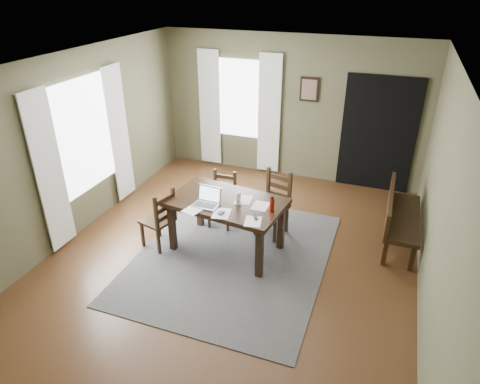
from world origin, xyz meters
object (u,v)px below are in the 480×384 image
at_px(chair_end, 160,220).
at_px(bench, 398,214).
at_px(water_bottle, 272,205).
at_px(laptop, 207,200).
at_px(dining_table, 226,207).
at_px(chair_back_right, 273,204).
at_px(chair_back_left, 223,200).

xyz_separation_m(chair_end, bench, (3.23, 1.30, 0.04)).
relative_size(chair_end, water_bottle, 4.09).
xyz_separation_m(chair_end, laptop, (0.73, 0.09, 0.41)).
bearing_deg(laptop, water_bottle, 9.43).
distance_m(dining_table, chair_back_right, 0.87).
bearing_deg(dining_table, chair_end, -156.47).
distance_m(chair_back_left, bench, 2.65).
bearing_deg(chair_back_left, chair_end, -126.15).
distance_m(chair_end, water_bottle, 1.69).
bearing_deg(laptop, chair_end, -169.73).
bearing_deg(chair_back_left, chair_back_right, -0.00).
bearing_deg(bench, chair_end, 111.99).
bearing_deg(chair_end, chair_back_right, 138.81).
relative_size(chair_end, chair_back_left, 1.06).
xyz_separation_m(chair_back_left, chair_back_right, (0.83, 0.04, 0.06)).
xyz_separation_m(chair_end, water_bottle, (1.62, 0.19, 0.46)).
relative_size(bench, laptop, 4.09).
bearing_deg(chair_end, laptop, 112.59).
xyz_separation_m(dining_table, chair_end, (-0.93, -0.28, -0.25)).
bearing_deg(water_bottle, chair_back_left, 144.47).
bearing_deg(chair_back_left, water_bottle, -37.99).
height_order(chair_back_left, chair_back_right, chair_back_right).
relative_size(chair_end, bench, 0.63).
relative_size(chair_back_right, laptop, 2.78).
bearing_deg(chair_back_left, bench, 6.03).
relative_size(chair_back_left, chair_back_right, 0.87).
distance_m(chair_end, laptop, 0.84).
distance_m(chair_end, chair_back_right, 1.72).
bearing_deg(chair_end, bench, 127.32).
height_order(chair_back_right, laptop, laptop).
height_order(laptop, water_bottle, laptop).
distance_m(dining_table, bench, 2.52).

